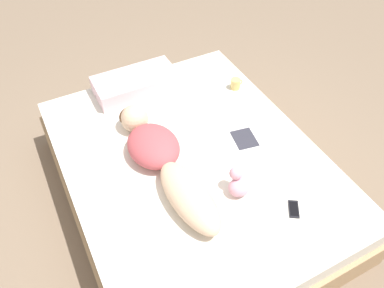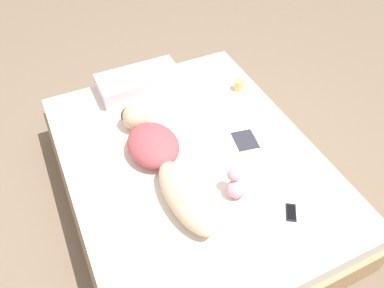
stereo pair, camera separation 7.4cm
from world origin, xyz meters
name	(u,v)px [view 1 (the left image)]	position (x,y,z in m)	size (l,w,h in m)	color
ground_plane	(192,194)	(0.00, 0.00, 0.00)	(12.00, 12.00, 0.00)	#7A6651
bed	(192,177)	(0.00, 0.00, 0.23)	(1.80, 2.28, 0.46)	tan
person	(162,158)	(-0.23, 0.01, 0.56)	(0.38, 1.27, 0.21)	#DBB28E
open_magazine	(229,142)	(0.31, -0.01, 0.47)	(0.55, 0.38, 0.01)	white
coffee_mug	(236,84)	(0.70, 0.53, 0.51)	(0.11, 0.08, 0.09)	tan
cell_phone	(294,209)	(0.37, -0.70, 0.47)	(0.13, 0.15, 0.01)	black
plush_toy	(238,184)	(0.13, -0.41, 0.55)	(0.14, 0.16, 0.19)	#DB9EB2
pillow	(136,83)	(-0.07, 0.90, 0.54)	(0.70, 0.34, 0.15)	beige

